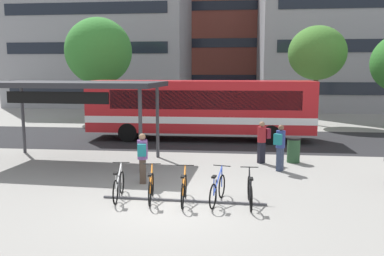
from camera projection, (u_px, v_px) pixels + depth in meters
ground at (169, 206)px, 11.11m from camera, size 200.00×200.00×0.00m
bus_lane_asphalt at (202, 139)px, 21.85m from camera, size 80.00×7.20×0.01m
city_bus at (199, 107)px, 21.61m from camera, size 12.06×2.70×3.20m
bike_rack at (183, 198)px, 11.49m from camera, size 4.77×0.24×0.70m
parked_bicycle_white_0 at (119, 186)px, 11.71m from camera, size 0.52×1.72×0.99m
parked_bicycle_orange_1 at (151, 188)px, 11.54m from camera, size 0.52×1.71×0.99m
parked_bicycle_orange_2 at (184, 190)px, 11.35m from camera, size 0.52×1.72×0.99m
parked_bicycle_blue_3 at (218, 190)px, 11.32m from camera, size 0.55×1.70×0.99m
parked_bicycle_black_4 at (250, 192)px, 11.13m from camera, size 0.52×1.72×0.99m
transit_shelter at (73, 86)px, 16.13m from camera, size 7.25×3.71×3.30m
commuter_teal_pack_0 at (280, 145)px, 14.85m from camera, size 0.52×0.61×1.75m
commuter_teal_pack_2 at (142, 155)px, 13.21m from camera, size 0.39×0.56×1.69m
commuter_maroon_pack_3 at (262, 139)px, 16.14m from camera, size 0.61×0.54×1.72m
trash_bin at (294, 150)px, 16.34m from camera, size 0.55×0.55×1.03m
street_tree_1 at (99, 51)px, 29.42m from camera, size 4.89×4.89×7.60m
street_tree_2 at (317, 53)px, 26.84m from camera, size 3.86×3.86×6.73m
building_left_wing at (102, 19)px, 42.64m from camera, size 18.16×10.17×18.36m
building_centre_block at (223, 33)px, 54.37m from camera, size 14.34×12.60×17.64m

